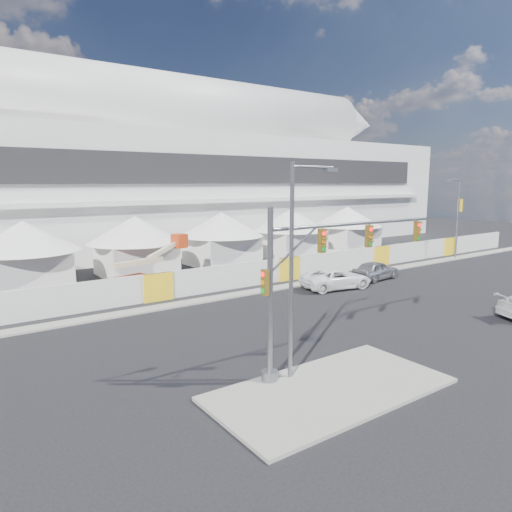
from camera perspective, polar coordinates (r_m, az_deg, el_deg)
ground at (r=25.54m, az=14.32°, el=-10.24°), size 160.00×160.00×0.00m
median_island at (r=19.53m, az=9.30°, el=-16.10°), size 10.00×5.00×0.15m
far_curb at (r=48.32m, az=18.58°, el=-1.17°), size 80.00×1.20×0.12m
stadium at (r=63.16m, az=-9.74°, el=10.07°), size 80.00×24.80×21.98m
tent_row at (r=44.14m, az=-9.36°, el=2.30°), size 53.40×8.40×5.40m
hoarding_fence at (r=39.42m, az=4.06°, el=-1.59°), size 70.00×0.25×2.00m
scaffold_tower at (r=82.56m, az=16.42°, el=7.21°), size 4.40×4.40×12.00m
sedan_silver at (r=40.84m, az=14.74°, el=-1.73°), size 2.43×5.08×1.68m
pickup_curb at (r=36.83m, az=9.98°, el=-2.79°), size 3.66×6.18×1.61m
lot_car_a at (r=48.18m, az=10.05°, el=-0.06°), size 1.84×4.48×1.44m
lot_car_b at (r=56.08m, az=17.40°, el=0.92°), size 2.70×4.35×1.38m
traffic_mast at (r=20.01m, az=6.98°, el=-2.81°), size 10.61×0.71×7.26m
streetlight_median at (r=18.92m, az=5.00°, el=-0.06°), size 2.51×0.25×9.06m
streetlight_curb at (r=54.32m, az=23.86°, el=5.01°), size 2.61×0.59×8.82m
boom_lift at (r=35.94m, az=-14.93°, el=-2.78°), size 8.33×2.84×4.11m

